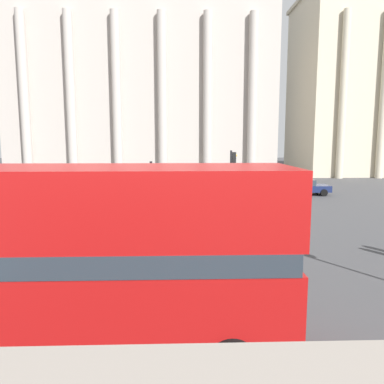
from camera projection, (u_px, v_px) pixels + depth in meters
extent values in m
cylinder|color=black|center=(219.00, 307.00, 9.50)|extent=(0.96, 0.22, 0.96)
cylinder|color=black|center=(232.00, 362.00, 7.12)|extent=(0.96, 0.22, 0.96)
cube|color=#B71414|center=(32.00, 298.00, 8.06)|extent=(11.18, 2.40, 1.66)
cube|color=#2D3842|center=(29.00, 250.00, 7.92)|extent=(10.96, 2.43, 0.45)
cube|color=#B71414|center=(26.00, 204.00, 7.78)|extent=(11.18, 2.40, 1.54)
cube|color=#BCB2A8|center=(147.00, 95.00, 44.47)|extent=(27.84, 15.32, 19.95)
cube|color=#ADA399|center=(145.00, 4.00, 43.07)|extent=(28.44, 15.92, 0.50)
cylinder|color=#BCB2A8|center=(25.00, 101.00, 36.27)|extent=(0.90, 0.90, 16.96)
cylinder|color=#BCB2A8|center=(71.00, 101.00, 36.42)|extent=(0.90, 0.90, 16.96)
cylinder|color=#BCB2A8|center=(117.00, 101.00, 36.57)|extent=(0.90, 0.90, 16.96)
cylinder|color=#BCB2A8|center=(162.00, 101.00, 36.71)|extent=(0.90, 0.90, 16.96)
cylinder|color=#BCB2A8|center=(208.00, 101.00, 36.86)|extent=(0.90, 0.90, 16.96)
cylinder|color=#BCB2A8|center=(252.00, 102.00, 37.01)|extent=(0.90, 0.90, 16.96)
cylinder|color=beige|center=(343.00, 96.00, 45.19)|extent=(0.90, 0.90, 20.00)
cylinder|color=beige|center=(384.00, 96.00, 45.35)|extent=(0.90, 0.90, 20.00)
cylinder|color=black|center=(152.00, 202.00, 17.07)|extent=(0.12, 0.12, 3.74)
cube|color=black|center=(155.00, 171.00, 16.88)|extent=(0.20, 0.24, 0.70)
sphere|color=green|center=(157.00, 168.00, 16.86)|extent=(0.14, 0.14, 0.14)
cylinder|color=black|center=(231.00, 185.00, 22.29)|extent=(0.12, 0.12, 4.09)
cube|color=black|center=(234.00, 158.00, 22.08)|extent=(0.20, 0.24, 0.70)
sphere|color=gold|center=(236.00, 156.00, 22.06)|extent=(0.14, 0.14, 0.14)
cylinder|color=black|center=(316.00, 190.00, 33.21)|extent=(0.60, 0.18, 0.60)
cylinder|color=black|center=(324.00, 193.00, 31.48)|extent=(0.60, 0.18, 0.60)
cylinder|color=black|center=(285.00, 190.00, 33.12)|extent=(0.60, 0.18, 0.60)
cylinder|color=black|center=(291.00, 193.00, 31.38)|extent=(0.60, 0.18, 0.60)
cube|color=#19234C|center=(304.00, 188.00, 32.26)|extent=(4.20, 1.75, 0.55)
cube|color=#2D3842|center=(302.00, 182.00, 32.18)|extent=(1.89, 1.61, 0.50)
cylinder|color=#282B33|center=(204.00, 185.00, 35.47)|extent=(0.14, 0.14, 0.88)
cylinder|color=#282B33|center=(206.00, 185.00, 35.47)|extent=(0.14, 0.14, 0.88)
cylinder|color=yellow|center=(205.00, 177.00, 35.36)|extent=(0.32, 0.32, 0.69)
sphere|color=tan|center=(205.00, 172.00, 35.30)|extent=(0.24, 0.24, 0.24)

